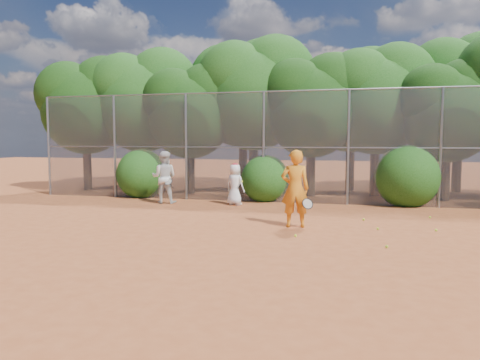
# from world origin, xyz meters

# --- Properties ---
(ground) EXTENTS (80.00, 80.00, 0.00)m
(ground) POSITION_xyz_m (0.00, 0.00, 0.00)
(ground) COLOR #A34C24
(ground) RESTS_ON ground
(fence_back) EXTENTS (20.05, 0.09, 4.03)m
(fence_back) POSITION_xyz_m (-0.12, 6.00, 2.05)
(fence_back) COLOR gray
(fence_back) RESTS_ON ground
(tree_0) EXTENTS (4.38, 3.81, 6.00)m
(tree_0) POSITION_xyz_m (-9.44, 8.04, 3.93)
(tree_0) COLOR black
(tree_0) RESTS_ON ground
(tree_1) EXTENTS (4.64, 4.03, 6.35)m
(tree_1) POSITION_xyz_m (-6.94, 8.54, 4.16)
(tree_1) COLOR black
(tree_1) RESTS_ON ground
(tree_2) EXTENTS (3.99, 3.47, 5.47)m
(tree_2) POSITION_xyz_m (-4.45, 7.83, 3.58)
(tree_2) COLOR black
(tree_2) RESTS_ON ground
(tree_3) EXTENTS (4.89, 4.26, 6.70)m
(tree_3) POSITION_xyz_m (-1.94, 8.84, 4.40)
(tree_3) COLOR black
(tree_3) RESTS_ON ground
(tree_4) EXTENTS (4.19, 3.64, 5.73)m
(tree_4) POSITION_xyz_m (0.55, 8.24, 3.76)
(tree_4) COLOR black
(tree_4) RESTS_ON ground
(tree_5) EXTENTS (4.51, 3.92, 6.17)m
(tree_5) POSITION_xyz_m (3.06, 9.04, 4.05)
(tree_5) COLOR black
(tree_5) RESTS_ON ground
(tree_6) EXTENTS (3.86, 3.36, 5.29)m
(tree_6) POSITION_xyz_m (5.55, 8.03, 3.47)
(tree_6) COLOR black
(tree_6) RESTS_ON ground
(tree_9) EXTENTS (4.83, 4.20, 6.62)m
(tree_9) POSITION_xyz_m (-7.94, 10.84, 4.34)
(tree_9) COLOR black
(tree_9) RESTS_ON ground
(tree_10) EXTENTS (5.15, 4.48, 7.06)m
(tree_10) POSITION_xyz_m (-2.93, 11.05, 4.63)
(tree_10) COLOR black
(tree_10) RESTS_ON ground
(tree_11) EXTENTS (4.64, 4.03, 6.35)m
(tree_11) POSITION_xyz_m (2.06, 10.64, 4.16)
(tree_11) COLOR black
(tree_11) RESTS_ON ground
(tree_12) EXTENTS (5.02, 4.37, 6.88)m
(tree_12) POSITION_xyz_m (6.56, 11.24, 4.51)
(tree_12) COLOR black
(tree_12) RESTS_ON ground
(bush_0) EXTENTS (2.00, 2.00, 2.00)m
(bush_0) POSITION_xyz_m (-6.00, 6.30, 1.00)
(bush_0) COLOR #194912
(bush_0) RESTS_ON ground
(bush_1) EXTENTS (1.80, 1.80, 1.80)m
(bush_1) POSITION_xyz_m (-1.00, 6.30, 0.90)
(bush_1) COLOR #194912
(bush_1) RESTS_ON ground
(bush_2) EXTENTS (2.20, 2.20, 2.20)m
(bush_2) POSITION_xyz_m (4.00, 6.30, 1.10)
(bush_2) COLOR #194912
(bush_2) RESTS_ON ground
(player_yellow) EXTENTS (0.94, 0.67, 2.02)m
(player_yellow) POSITION_xyz_m (0.77, 1.37, 1.01)
(player_yellow) COLOR orange
(player_yellow) RESTS_ON ground
(player_teen) EXTENTS (0.82, 0.68, 1.47)m
(player_teen) POSITION_xyz_m (-1.80, 4.93, 0.73)
(player_teen) COLOR white
(player_teen) RESTS_ON ground
(player_white) EXTENTS (0.99, 0.86, 1.87)m
(player_white) POSITION_xyz_m (-4.38, 4.78, 0.93)
(player_white) COLOR silver
(player_white) RESTS_ON ground
(ball_0) EXTENTS (0.07, 0.07, 0.07)m
(ball_0) POSITION_xyz_m (2.86, 1.46, 0.03)
(ball_0) COLOR #CCEE2B
(ball_0) RESTS_ON ground
(ball_1) EXTENTS (0.07, 0.07, 0.07)m
(ball_1) POSITION_xyz_m (4.41, 3.65, 0.03)
(ball_1) COLOR #CCEE2B
(ball_1) RESTS_ON ground
(ball_2) EXTENTS (0.07, 0.07, 0.07)m
(ball_2) POSITION_xyz_m (2.97, -0.56, 0.03)
(ball_2) COLOR #CCEE2B
(ball_2) RESTS_ON ground
(ball_3) EXTENTS (0.07, 0.07, 0.07)m
(ball_3) POSITION_xyz_m (4.27, 1.61, 0.03)
(ball_3) COLOR #CCEE2B
(ball_3) RESTS_ON ground
(ball_4) EXTENTS (0.07, 0.07, 0.07)m
(ball_4) POSITION_xyz_m (0.96, 0.09, 0.03)
(ball_4) COLOR #CCEE2B
(ball_4) RESTS_ON ground
(ball_5) EXTENTS (0.07, 0.07, 0.07)m
(ball_5) POSITION_xyz_m (2.53, 2.78, 0.03)
(ball_5) COLOR #CCEE2B
(ball_5) RESTS_ON ground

